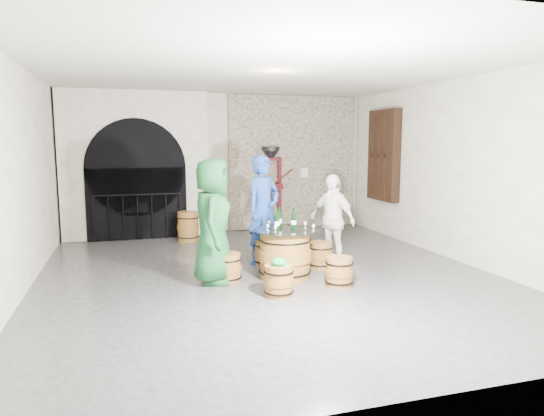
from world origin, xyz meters
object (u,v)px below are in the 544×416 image
object	(u,v)px
corking_press	(271,183)
side_barrel	(188,227)
person_green	(213,221)
barrel_stool_near_left	(279,281)
barrel_stool_near_right	(339,272)
person_blue	(264,210)
barrel_stool_right	(321,255)
barrel_stool_left	(228,267)
wine_bottle_left	(277,221)
person_white	(332,220)
wine_bottle_center	(294,220)
barrel_table	(285,254)
barrel_stool_far	(266,252)
wine_bottle_right	(279,219)

from	to	relation	value
corking_press	side_barrel	bearing A→B (deg)	-170.53
person_green	corking_press	bearing A→B (deg)	-14.11
barrel_stool_near_left	barrel_stool_near_right	bearing A→B (deg)	11.24
person_blue	barrel_stool_right	bearing A→B (deg)	-61.18
barrel_stool_right	barrel_stool_left	bearing A→B (deg)	-167.73
person_blue	wine_bottle_left	bearing A→B (deg)	-121.29
barrel_stool_left	side_barrel	xyz separation A→B (m)	(-0.22, 3.19, 0.10)
person_white	corking_press	xyz separation A→B (m)	(-0.15, 3.19, 0.38)
person_white	wine_bottle_center	xyz separation A→B (m)	(-0.89, -0.58, 0.12)
barrel_stool_near_left	person_blue	xyz separation A→B (m)	(0.29, 1.81, 0.73)
side_barrel	wine_bottle_center	bearing A→B (deg)	-69.00
barrel_stool_near_left	corking_press	size ratio (longest dim) A/B	0.22
barrel_stool_left	barrel_table	bearing A→B (deg)	-4.84
person_green	wine_bottle_left	bearing A→B (deg)	-82.20
barrel_stool_right	person_green	bearing A→B (deg)	-169.64
barrel_stool_near_left	wine_bottle_center	world-z (taller)	wine_bottle_center
barrel_stool_left	wine_bottle_left	size ratio (longest dim) A/B	1.33
barrel_stool_near_left	corking_press	distance (m)	4.84
barrel_table	wine_bottle_left	size ratio (longest dim) A/B	3.07
person_white	barrel_stool_near_right	bearing A→B (deg)	-46.20
barrel_stool_far	side_barrel	distance (m)	2.60
barrel_stool_near_right	corking_press	world-z (taller)	corking_press
corking_press	person_blue	bearing A→B (deg)	-113.73
barrel_stool_right	wine_bottle_right	xyz separation A→B (m)	(-0.80, -0.23, 0.69)
barrel_stool_far	side_barrel	bearing A→B (deg)	113.81
wine_bottle_left	wine_bottle_right	size ratio (longest dim) A/B	1.00
barrel_stool_right	barrel_stool_near_left	size ratio (longest dim) A/B	1.00
wine_bottle_center	corking_press	distance (m)	3.84
person_blue	wine_bottle_left	world-z (taller)	person_blue
side_barrel	corking_press	bearing A→B (deg)	14.17
barrel_stool_right	wine_bottle_left	distance (m)	1.23
barrel_stool_right	wine_bottle_center	world-z (taller)	wine_bottle_center
barrel_stool_near_right	person_white	world-z (taller)	person_white
barrel_stool_near_left	person_white	distance (m)	2.05
side_barrel	barrel_stool_near_left	bearing A→B (deg)	-79.56
barrel_table	person_green	distance (m)	1.24
person_white	corking_press	world-z (taller)	corking_press
wine_bottle_right	barrel_stool_far	bearing A→B (deg)	92.43
person_green	person_blue	xyz separation A→B (m)	(1.04, 0.91, 0.01)
barrel_stool_near_right	corking_press	bearing A→B (deg)	86.72
barrel_stool_far	barrel_stool_near_right	size ratio (longest dim) A/B	1.00
person_white	side_barrel	bearing A→B (deg)	-169.25
person_white	barrel_table	bearing A→B (deg)	-88.51
barrel_stool_right	side_barrel	world-z (taller)	side_barrel
barrel_stool_right	corking_press	distance (m)	3.47
barrel_stool_far	side_barrel	xyz separation A→B (m)	(-1.05, 2.38, 0.10)
barrel_stool_near_left	person_white	world-z (taller)	person_white
barrel_stool_right	person_white	world-z (taller)	person_white
person_blue	corking_press	distance (m)	2.94
person_blue	side_barrel	world-z (taller)	person_blue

